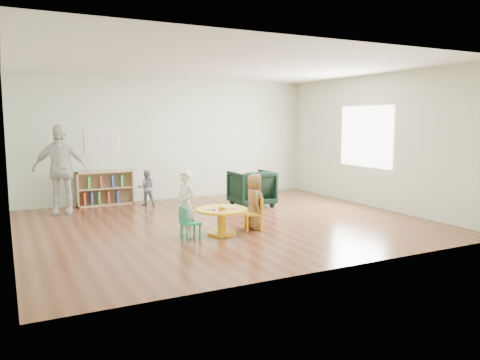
{
  "coord_description": "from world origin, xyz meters",
  "views": [
    {
      "loc": [
        -3.54,
        -7.53,
        1.86
      ],
      "look_at": [
        0.12,
        -0.3,
        0.81
      ],
      "focal_mm": 35.0,
      "sensor_mm": 36.0,
      "label": 1
    }
  ],
  "objects": [
    {
      "name": "room",
      "position": [
        0.01,
        0.0,
        1.89
      ],
      "size": [
        7.1,
        7.0,
        2.8
      ],
      "color": "#582D1B",
      "rests_on": "ground"
    },
    {
      "name": "activity_table",
      "position": [
        -0.42,
        -0.72,
        0.29
      ],
      "size": [
        0.84,
        0.84,
        0.47
      ],
      "rotation": [
        0.0,
        0.0,
        -0.09
      ],
      "color": "yellow",
      "rests_on": "ground"
    },
    {
      "name": "kid_chair_left",
      "position": [
        -1.03,
        -0.79,
        0.27
      ],
      "size": [
        0.29,
        0.29,
        0.51
      ],
      "rotation": [
        0.0,
        0.0,
        -1.53
      ],
      "color": "#1B9569",
      "rests_on": "ground"
    },
    {
      "name": "kid_chair_right",
      "position": [
        0.22,
        -0.7,
        0.3
      ],
      "size": [
        0.38,
        0.38,
        0.56
      ],
      "rotation": [
        0.0,
        0.0,
        1.24
      ],
      "color": "yellow",
      "rests_on": "ground"
    },
    {
      "name": "bookshelf",
      "position": [
        -1.61,
        2.86,
        0.37
      ],
      "size": [
        1.2,
        0.3,
        0.75
      ],
      "color": "tan",
      "rests_on": "ground"
    },
    {
      "name": "alphabet_poster",
      "position": [
        -1.6,
        2.98,
        1.35
      ],
      "size": [
        0.74,
        0.01,
        0.54
      ],
      "color": "white",
      "rests_on": "ground"
    },
    {
      "name": "armchair",
      "position": [
        1.19,
        1.26,
        0.39
      ],
      "size": [
        0.86,
        0.88,
        0.78
      ],
      "primitive_type": "imported",
      "rotation": [
        0.0,
        0.0,
        3.11
      ],
      "color": "black",
      "rests_on": "ground"
    },
    {
      "name": "child_left",
      "position": [
        -1.01,
        -0.63,
        0.53
      ],
      "size": [
        0.37,
        0.45,
        1.06
      ],
      "primitive_type": "imported",
      "rotation": [
        0.0,
        0.0,
        -1.24
      ],
      "color": "white",
      "rests_on": "ground"
    },
    {
      "name": "child_right",
      "position": [
        0.23,
        -0.64,
        0.48
      ],
      "size": [
        0.44,
        0.54,
        0.95
      ],
      "primitive_type": "imported",
      "rotation": [
        0.0,
        0.0,
        1.22
      ],
      "color": "orange",
      "rests_on": "ground"
    },
    {
      "name": "toddler",
      "position": [
        -0.8,
        2.39,
        0.39
      ],
      "size": [
        0.42,
        0.36,
        0.77
      ],
      "primitive_type": "imported",
      "rotation": [
        0.0,
        0.0,
        2.95
      ],
      "color": "#161839",
      "rests_on": "ground"
    },
    {
      "name": "adult_caretaker",
      "position": [
        -2.56,
        2.27,
        0.89
      ],
      "size": [
        1.11,
        0.68,
        1.77
      ],
      "primitive_type": "imported",
      "rotation": [
        0.0,
        0.0,
        -0.25
      ],
      "color": "silver",
      "rests_on": "ground"
    }
  ]
}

